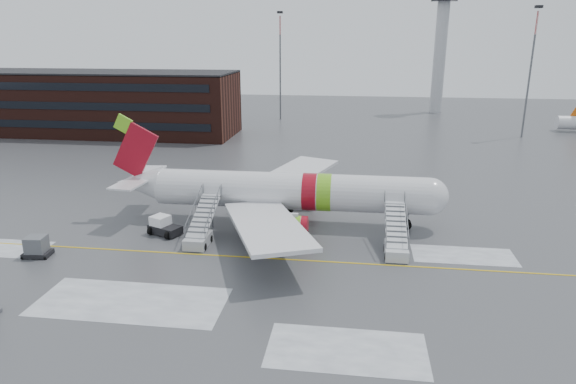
# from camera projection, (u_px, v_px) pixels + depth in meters

# --- Properties ---
(ground) EXTENTS (260.00, 260.00, 0.00)m
(ground) POSITION_uv_depth(u_px,v_px,m) (240.00, 252.00, 46.66)
(ground) COLOR #494C4F
(ground) RESTS_ON ground
(airliner) EXTENTS (35.03, 32.97, 11.18)m
(airliner) POSITION_uv_depth(u_px,v_px,m) (282.00, 191.00, 53.16)
(airliner) COLOR silver
(airliner) RESTS_ON ground
(airstair_fwd) EXTENTS (2.05, 7.70, 3.48)m
(airstair_fwd) POSITION_uv_depth(u_px,v_px,m) (396.00, 242.00, 46.18)
(airstair_fwd) COLOR silver
(airstair_fwd) RESTS_ON ground
(airstair_aft) EXTENTS (2.05, 7.70, 3.48)m
(airstair_aft) POSITION_uv_depth(u_px,v_px,m) (200.00, 232.00, 48.53)
(airstair_aft) COLOR #A8ABAF
(airstair_aft) RESTS_ON ground
(pushback_tug) EXTENTS (3.60, 3.22, 1.82)m
(pushback_tug) POSITION_uv_depth(u_px,v_px,m) (163.00, 226.00, 50.78)
(pushback_tug) COLOR black
(pushback_tug) RESTS_ON ground
(uld_container) EXTENTS (2.44, 1.89, 1.86)m
(uld_container) POSITION_uv_depth(u_px,v_px,m) (37.00, 247.00, 45.59)
(uld_container) COLOR black
(uld_container) RESTS_ON ground
(terminal_building) EXTENTS (62.00, 16.11, 12.30)m
(terminal_building) POSITION_uv_depth(u_px,v_px,m) (81.00, 102.00, 102.77)
(terminal_building) COLOR #3F1E16
(terminal_building) RESTS_ON ground
(control_tower) EXTENTS (6.40, 6.40, 30.00)m
(control_tower) POSITION_uv_depth(u_px,v_px,m) (441.00, 37.00, 127.43)
(control_tower) COLOR #B2B5BA
(control_tower) RESTS_ON ground
(light_mast_far_ne) EXTENTS (1.20, 1.20, 24.25)m
(light_mast_far_ne) POSITION_uv_depth(u_px,v_px,m) (531.00, 64.00, 96.03)
(light_mast_far_ne) COLOR #595B60
(light_mast_far_ne) RESTS_ON ground
(light_mast_far_n) EXTENTS (1.20, 1.20, 24.25)m
(light_mast_far_n) POSITION_uv_depth(u_px,v_px,m) (280.00, 59.00, 117.62)
(light_mast_far_n) COLOR #595B60
(light_mast_far_n) RESTS_ON ground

